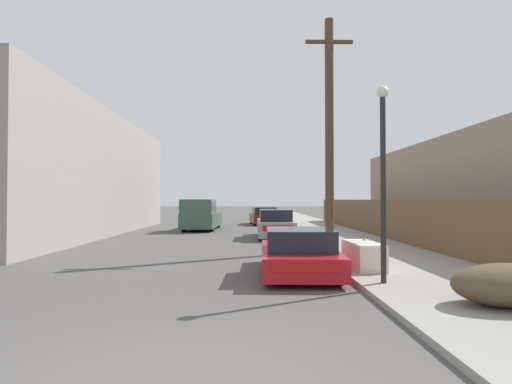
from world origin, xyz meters
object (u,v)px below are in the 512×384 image
at_px(parked_sports_car_red, 298,253).
at_px(car_parked_far, 264,216).
at_px(utility_pole, 329,130).
at_px(discarded_fridge, 363,255).
at_px(pickup_truck, 201,215).
at_px(car_parked_mid, 275,225).
at_px(street_lamp, 383,167).
at_px(brush_pile, 508,285).

xyz_separation_m(parked_sports_car_red, car_parked_far, (-0.12, 20.40, 0.09)).
bearing_deg(utility_pole, parked_sports_car_red, -110.70).
xyz_separation_m(discarded_fridge, car_parked_far, (-1.88, 20.14, 0.17)).
bearing_deg(pickup_truck, car_parked_mid, 132.60).
distance_m(utility_pole, street_lamp, 6.65).
height_order(pickup_truck, street_lamp, street_lamp).
relative_size(car_parked_mid, brush_pile, 2.37).
height_order(parked_sports_car_red, car_parked_mid, car_parked_mid).
bearing_deg(parked_sports_car_red, car_parked_far, 92.28).
height_order(discarded_fridge, car_parked_far, car_parked_far).
height_order(discarded_fridge, pickup_truck, pickup_truck).
bearing_deg(car_parked_mid, street_lamp, -81.59).
bearing_deg(street_lamp, car_parked_far, 94.57).
relative_size(street_lamp, brush_pile, 2.27).
bearing_deg(brush_pile, car_parked_far, 97.68).
relative_size(car_parked_far, pickup_truck, 0.78).
bearing_deg(car_parked_far, utility_pole, -87.52).
bearing_deg(car_parked_mid, utility_pole, -70.86).
distance_m(parked_sports_car_red, utility_pole, 6.42).
relative_size(discarded_fridge, car_parked_mid, 0.39).
relative_size(parked_sports_car_red, car_parked_far, 0.95).
relative_size(discarded_fridge, pickup_truck, 0.32).
relative_size(car_parked_far, utility_pole, 0.50).
distance_m(pickup_truck, utility_pole, 12.35).
bearing_deg(parked_sports_car_red, car_parked_mid, 91.67).
bearing_deg(street_lamp, discarded_fridge, 86.59).
xyz_separation_m(utility_pole, street_lamp, (-0.13, -6.37, -1.91)).
relative_size(utility_pole, street_lamp, 2.02).
height_order(car_parked_far, pickup_truck, pickup_truck).
xyz_separation_m(utility_pole, brush_pile, (1.34, -8.27, -4.06)).
height_order(car_parked_mid, brush_pile, car_parked_mid).
bearing_deg(street_lamp, brush_pile, -52.29).
xyz_separation_m(pickup_truck, street_lamp, (5.93, -16.51, 1.68)).
relative_size(discarded_fridge, car_parked_far, 0.41).
bearing_deg(car_parked_far, brush_pile, -86.70).
bearing_deg(pickup_truck, utility_pole, 122.73).
height_order(car_parked_far, brush_pile, car_parked_far).
distance_m(discarded_fridge, car_parked_far, 20.23).
distance_m(parked_sports_car_red, car_parked_far, 20.40).
xyz_separation_m(discarded_fridge, car_parked_mid, (-1.71, 9.55, 0.21)).
bearing_deg(discarded_fridge, car_parked_mid, 98.52).
height_order(street_lamp, brush_pile, street_lamp).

